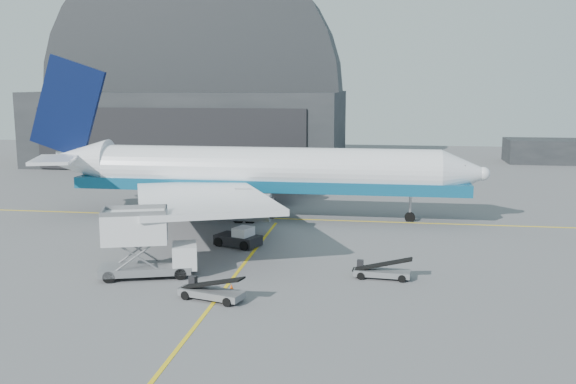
% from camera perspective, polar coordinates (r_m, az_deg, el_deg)
% --- Properties ---
extents(ground, '(200.00, 200.00, 0.00)m').
position_cam_1_polar(ground, '(45.29, -4.90, -7.61)').
color(ground, '#565659').
rests_on(ground, ground).
extents(taxi_lines, '(80.00, 42.12, 0.02)m').
position_cam_1_polar(taxi_lines, '(57.24, -1.96, -3.89)').
color(taxi_lines, yellow).
rests_on(taxi_lines, ground).
extents(hangar, '(50.00, 28.30, 28.00)m').
position_cam_1_polar(hangar, '(111.79, -8.29, 7.57)').
color(hangar, black).
rests_on(hangar, ground).
extents(distant_bldg_a, '(14.00, 8.00, 4.00)m').
position_cam_1_polar(distant_bldg_a, '(118.16, 22.10, 2.43)').
color(distant_bldg_a, black).
rests_on(distant_bldg_a, ground).
extents(airliner, '(46.92, 45.50, 16.47)m').
position_cam_1_polar(airliner, '(64.64, -3.41, 1.81)').
color(airliner, white).
rests_on(airliner, ground).
extents(catering_truck, '(7.12, 4.34, 4.60)m').
position_cam_1_polar(catering_truck, '(45.87, -12.67, -4.57)').
color(catering_truck, slate).
rests_on(catering_truck, ground).
extents(pushback_tug, '(4.14, 3.22, 1.69)m').
position_cam_1_polar(pushback_tug, '(53.64, -4.38, -4.15)').
color(pushback_tug, black).
rests_on(pushback_tug, ground).
extents(belt_loader_a, '(4.50, 2.51, 1.68)m').
position_cam_1_polar(belt_loader_a, '(40.90, -6.87, -8.79)').
color(belt_loader_a, slate).
rests_on(belt_loader_a, ground).
extents(belt_loader_b, '(4.16, 1.69, 1.57)m').
position_cam_1_polar(belt_loader_b, '(45.34, 8.29, -7.01)').
color(belt_loader_b, slate).
rests_on(belt_loader_b, ground).
extents(traffic_cone, '(0.37, 0.37, 0.53)m').
position_cam_1_polar(traffic_cone, '(42.31, -5.04, -8.50)').
color(traffic_cone, '#EE4A07').
rests_on(traffic_cone, ground).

